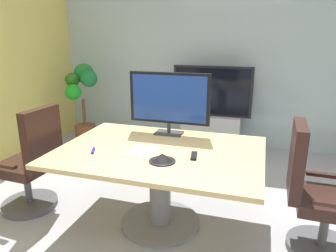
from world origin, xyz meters
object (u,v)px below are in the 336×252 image
at_px(office_chair_left, 32,168).
at_px(office_chair_right, 315,201).
at_px(remote_control, 194,156).
at_px(conference_phone, 162,158).
at_px(conference_table, 160,169).
at_px(potted_plant, 83,96).
at_px(tv_monitor, 169,100).
at_px(wall_display_unit, 211,122).

distance_m(office_chair_left, office_chair_right, 2.65).
bearing_deg(office_chair_left, remote_control, 94.56).
height_order(office_chair_right, conference_phone, office_chair_right).
relative_size(conference_table, potted_plant, 1.40).
height_order(conference_table, office_chair_left, office_chair_left).
bearing_deg(office_chair_left, tv_monitor, 118.25).
bearing_deg(office_chair_right, remote_control, 97.31).
xyz_separation_m(office_chair_left, wall_display_unit, (1.43, 2.31, -0.01)).
xyz_separation_m(wall_display_unit, remote_control, (0.22, -2.26, 0.33)).
bearing_deg(potted_plant, office_chair_left, -72.14).
height_order(office_chair_left, remote_control, office_chair_left).
bearing_deg(office_chair_left, office_chair_right, 96.13).
bearing_deg(conference_phone, office_chair_right, 12.86).
distance_m(potted_plant, conference_phone, 2.99).
distance_m(office_chair_right, potted_plant, 3.80).
relative_size(conference_table, remote_control, 10.71).
height_order(office_chair_left, potted_plant, potted_plant).
relative_size(tv_monitor, potted_plant, 0.64).
bearing_deg(office_chair_right, tv_monitor, 73.40).
xyz_separation_m(office_chair_right, remote_control, (-0.99, -0.10, 0.31)).
bearing_deg(conference_table, potted_plant, 136.24).
bearing_deg(wall_display_unit, tv_monitor, -95.54).
relative_size(conference_table, office_chair_right, 1.67).
distance_m(office_chair_right, remote_control, 1.04).
distance_m(tv_monitor, potted_plant, 2.41).
relative_size(office_chair_left, wall_display_unit, 0.83).
height_order(office_chair_left, tv_monitor, tv_monitor).
bearing_deg(remote_control, conference_phone, -150.82).
bearing_deg(conference_table, wall_display_unit, 87.13).
xyz_separation_m(conference_table, tv_monitor, (-0.06, 0.47, 0.55)).
height_order(conference_table, potted_plant, potted_plant).
bearing_deg(office_chair_left, wall_display_unit, 151.13).
xyz_separation_m(tv_monitor, conference_phone, (0.16, -0.73, -0.33)).
bearing_deg(office_chair_right, potted_plant, 62.01).
height_order(office_chair_right, potted_plant, potted_plant).
height_order(tv_monitor, conference_phone, tv_monitor).
height_order(office_chair_right, wall_display_unit, wall_display_unit).
height_order(conference_table, wall_display_unit, wall_display_unit).
distance_m(tv_monitor, remote_control, 0.76).
distance_m(office_chair_left, tv_monitor, 1.55).
bearing_deg(wall_display_unit, conference_table, -92.87).
bearing_deg(office_chair_right, wall_display_unit, 30.87).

